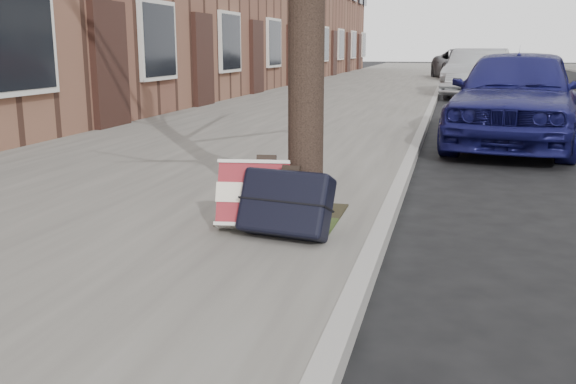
% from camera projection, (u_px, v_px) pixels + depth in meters
% --- Properties ---
extents(near_sidewalk, '(5.00, 70.00, 0.12)m').
position_uv_depth(near_sidewalk, '(349.00, 94.00, 18.39)').
color(near_sidewalk, slate).
rests_on(near_sidewalk, ground).
extents(dirt_patch, '(0.85, 0.85, 0.02)m').
position_uv_depth(dirt_patch, '(285.00, 215.00, 4.93)').
color(dirt_patch, black).
rests_on(dirt_patch, near_sidewalk).
extents(suitcase_red, '(0.69, 0.44, 0.50)m').
position_uv_depth(suitcase_red, '(265.00, 196.00, 4.48)').
color(suitcase_red, maroon).
rests_on(suitcase_red, near_sidewalk).
extents(suitcase_navy, '(0.67, 0.46, 0.48)m').
position_uv_depth(suitcase_navy, '(286.00, 203.00, 4.31)').
color(suitcase_navy, black).
rests_on(suitcase_navy, near_sidewalk).
extents(car_near_front, '(2.27, 4.34, 1.41)m').
position_uv_depth(car_near_front, '(517.00, 96.00, 9.08)').
color(car_near_front, '#131450').
rests_on(car_near_front, ground).
extents(car_near_mid, '(2.05, 4.25, 1.34)m').
position_uv_depth(car_near_mid, '(478.00, 73.00, 18.04)').
color(car_near_mid, '#A4A7AC').
rests_on(car_near_mid, ground).
extents(car_near_back, '(2.98, 5.08, 1.33)m').
position_uv_depth(car_near_back, '(465.00, 65.00, 26.03)').
color(car_near_back, '#37363C').
rests_on(car_near_back, ground).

